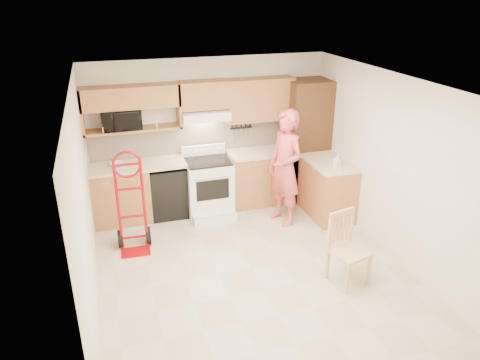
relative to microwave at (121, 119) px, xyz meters
name	(u,v)px	position (x,y,z in m)	size (l,w,h in m)	color
floor	(251,269)	(1.42, -2.08, -1.66)	(4.00, 4.50, 0.02)	beige
ceiling	(253,83)	(1.42, -2.08, 0.86)	(4.00, 4.50, 0.02)	white
wall_back	(209,133)	(1.42, 0.17, -0.40)	(4.00, 0.02, 2.50)	white
wall_front	(341,291)	(1.42, -4.34, -0.40)	(4.00, 0.02, 2.50)	white
wall_left	(83,205)	(-0.59, -2.08, -0.40)	(0.02, 4.50, 2.50)	white
wall_right	(391,167)	(3.43, -2.08, -0.40)	(0.02, 4.50, 2.50)	white
backsplash	(209,136)	(1.42, 0.15, -0.45)	(3.92, 0.03, 0.55)	beige
lower_cab_left	(121,195)	(-0.13, -0.14, -1.20)	(0.90, 0.60, 0.90)	#AD7243
dishwasher	(168,190)	(0.62, -0.14, -1.22)	(0.60, 0.60, 0.85)	black
lower_cab_right	(261,178)	(2.25, -0.14, -1.20)	(1.14, 0.60, 0.90)	#AD7243
countertop_left	(137,165)	(0.17, -0.13, -0.73)	(1.50, 0.63, 0.04)	beige
countertop_right	(261,152)	(2.25, -0.13, -0.73)	(1.14, 0.63, 0.04)	beige
cab_return_right	(327,190)	(3.12, -0.94, -1.20)	(0.60, 1.00, 0.90)	#AD7243
countertop_return	(329,163)	(3.12, -0.94, -0.73)	(0.63, 1.00, 0.04)	beige
pantry_tall	(306,140)	(3.07, -0.14, -0.60)	(0.70, 0.60, 2.10)	#533618
upper_cab_left	(130,97)	(0.17, 0.00, 0.33)	(1.50, 0.33, 0.34)	#AD7243
upper_shelf_mw	(133,129)	(0.17, 0.00, -0.18)	(1.50, 0.33, 0.04)	#AD7243
upper_cab_center	(203,95)	(1.30, 0.00, 0.29)	(0.76, 0.33, 0.44)	#AD7243
upper_cab_right	(259,99)	(2.25, 0.00, 0.15)	(1.14, 0.33, 0.70)	#AD7243
range_hood	(205,115)	(1.30, -0.06, -0.02)	(0.76, 0.46, 0.14)	white
knife_strip	(241,131)	(1.97, 0.12, -0.41)	(0.40, 0.05, 0.29)	black
microwave	(121,119)	(0.00, 0.00, 0.00)	(0.58, 0.39, 0.32)	black
range	(209,183)	(1.27, -0.32, -1.10)	(0.74, 0.97, 1.09)	white
person	(285,168)	(2.35, -0.95, -0.73)	(0.67, 0.44, 1.85)	#CD4A4A
hand_truck	(131,207)	(-0.03, -1.11, -0.97)	(0.54, 0.49, 1.36)	#A2030A
dining_chair	(350,250)	(2.51, -2.72, -1.18)	(0.42, 0.46, 0.95)	#E3C180
soap_bottle	(337,161)	(3.12, -1.18, -0.61)	(0.09, 0.09, 0.21)	white
bowl	(118,164)	(-0.13, -0.14, -0.68)	(0.23, 0.23, 0.06)	white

